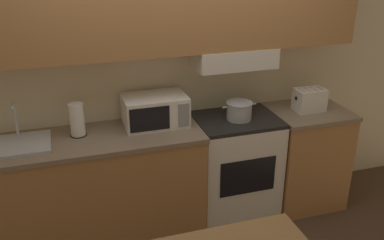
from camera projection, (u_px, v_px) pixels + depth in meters
The scene contains 10 objects.
ground_plane at pixel (169, 204), 3.99m from camera, with size 16.00×16.00×0.00m, color #4C3828.
wall_back at pixel (169, 39), 3.32m from camera, with size 5.43×0.38×2.55m.
lower_counter_main at pixel (95, 190), 3.37m from camera, with size 1.70×0.60×0.91m.
lower_counter_right_stub at pixel (304, 156), 3.89m from camera, with size 0.66×0.60×0.91m.
stove_range at pixel (235, 166), 3.71m from camera, with size 0.68×0.55×0.91m.
cooking_pot at pixel (239, 110), 3.49m from camera, with size 0.30×0.22×0.15m.
microwave at pixel (155, 110), 3.37m from camera, with size 0.49×0.34×0.24m.
toaster at pixel (309, 100), 3.66m from camera, with size 0.27×0.17×0.19m.
sink_basin at pixel (17, 144), 3.04m from camera, with size 0.45×0.38×0.29m.
paper_towel_roll at pixel (77, 120), 3.18m from camera, with size 0.12×0.12×0.25m.
Camera 1 is at (-0.82, -3.27, 2.27)m, focal length 40.00 mm.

